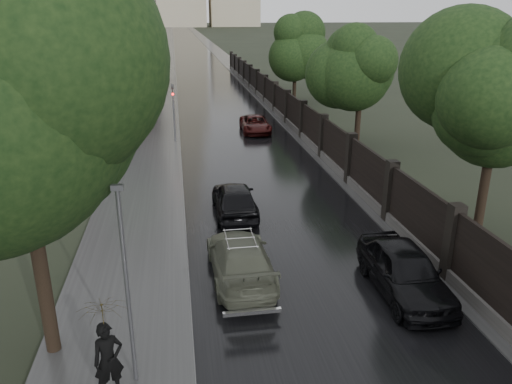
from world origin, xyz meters
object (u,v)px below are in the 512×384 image
object	(u,v)px
tree_right_c	(295,50)
hatchback_left	(235,199)
traffic_light	(174,108)
car_right_far	(255,124)
car_right_near	(405,271)
volga_sedan	(240,259)
lamp_post	(127,288)
tree_left_far	(120,58)
tree_left_near	(15,111)
tree_right_a	(496,113)
tree_right_b	(361,71)
pedestrian_umbrella	(104,322)

from	to	relation	value
tree_right_c	hatchback_left	bearing A→B (deg)	-108.18
traffic_light	car_right_far	xyz separation A→B (m)	(5.90, 2.42, -1.79)
hatchback_left	car_right_near	size ratio (longest dim) A/B	0.96
volga_sedan	hatchback_left	xyz separation A→B (m)	(0.46, 5.47, 0.05)
car_right_far	hatchback_left	bearing A→B (deg)	-100.93
volga_sedan	car_right_far	world-z (taller)	volga_sedan
lamp_post	tree_left_far	bearing A→B (deg)	95.21
traffic_light	car_right_near	world-z (taller)	traffic_light
volga_sedan	tree_left_near	bearing A→B (deg)	29.98
tree_left_near	car_right_far	size ratio (longest dim) A/B	2.10
tree_right_c	traffic_light	bearing A→B (deg)	-128.18
volga_sedan	car_right_near	xyz separation A→B (m)	(4.99, -1.79, 0.09)
volga_sedan	hatchback_left	distance (m)	5.49
traffic_light	car_right_near	bearing A→B (deg)	-71.12
tree_right_a	tree_right_c	xyz separation A→B (m)	(0.00, 32.00, 0.00)
lamp_post	car_right_far	size ratio (longest dim) A/B	1.17
tree_right_b	traffic_light	xyz separation A→B (m)	(-11.80, 2.99, -2.55)
tree_right_a	hatchback_left	world-z (taller)	tree_right_a
tree_right_a	traffic_light	world-z (taller)	tree_right_a
tree_left_far	volga_sedan	bearing A→B (deg)	-76.43
tree_right_a	pedestrian_umbrella	size ratio (longest dim) A/B	2.40
tree_right_b	car_right_near	world-z (taller)	tree_right_b
tree_left_far	lamp_post	distance (m)	28.73
car_right_near	hatchback_left	bearing A→B (deg)	122.65
tree_right_c	lamp_post	size ratio (longest dim) A/B	1.37
tree_left_near	lamp_post	size ratio (longest dim) A/B	1.79
lamp_post	pedestrian_umbrella	distance (m)	0.86
volga_sedan	pedestrian_umbrella	world-z (taller)	pedestrian_umbrella
traffic_light	tree_left_near	bearing A→B (deg)	-98.53
tree_left_near	volga_sedan	size ratio (longest dim) A/B	1.88
lamp_post	car_right_near	bearing A→B (deg)	19.79
tree_left_far	car_right_far	bearing A→B (deg)	-15.06
tree_left_near	volga_sedan	bearing A→B (deg)	31.05
tree_right_b	hatchback_left	distance (m)	14.51
car_right_near	pedestrian_umbrella	size ratio (longest dim) A/B	1.59
tree_right_a	tree_right_c	world-z (taller)	same
lamp_post	car_right_near	xyz separation A→B (m)	(8.13, 2.93, -1.88)
volga_sedan	car_right_far	xyz separation A→B (m)	(3.86, 21.20, -0.10)
pedestrian_umbrella	traffic_light	bearing A→B (deg)	64.73
tree_left_near	tree_right_b	distance (m)	24.31
tree_left_far	traffic_light	bearing A→B (deg)	-53.53
tree_left_far	pedestrian_umbrella	distance (m)	29.15
tree_right_a	traffic_light	xyz separation A→B (m)	(-11.80, 16.99, -2.55)
tree_right_a	car_right_near	world-z (taller)	tree_right_a
tree_right_c	hatchback_left	distance (m)	30.09
tree_right_c	hatchback_left	size ratio (longest dim) A/B	1.58
tree_right_a	car_right_near	xyz separation A→B (m)	(-4.77, -3.57, -4.16)
tree_left_far	car_right_near	bearing A→B (deg)	-67.23
hatchback_left	tree_left_near	bearing A→B (deg)	56.49
volga_sedan	hatchback_left	bearing A→B (deg)	-95.86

